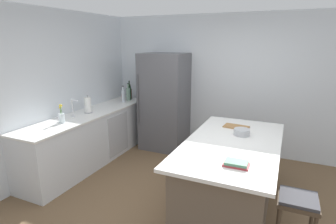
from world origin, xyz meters
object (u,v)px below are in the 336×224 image
at_px(paper_towel_roll, 88,105).
at_px(kitchen_island, 230,175).
at_px(wine_bottle, 129,92).
at_px(gin_bottle, 128,94).
at_px(sink_faucet, 73,108).
at_px(cutting_board, 236,127).
at_px(flower_vase, 62,117).
at_px(soda_bottle, 123,96).
at_px(refrigerator, 165,102).
at_px(hot_sauce_bottle, 123,97).
at_px(bar_stool, 297,209).
at_px(cookbook_stack, 236,164).
at_px(syrup_bottle, 130,93).
at_px(mixing_bowl, 242,132).

bearing_deg(paper_towel_roll, kitchen_island, -8.44).
height_order(wine_bottle, gin_bottle, wine_bottle).
distance_m(sink_faucet, cutting_board, 2.58).
height_order(flower_vase, soda_bottle, soda_bottle).
relative_size(refrigerator, hot_sauce_bottle, 8.93).
distance_m(flower_vase, gin_bottle, 1.79).
relative_size(sink_faucet, soda_bottle, 0.90).
height_order(paper_towel_roll, cutting_board, paper_towel_roll).
bearing_deg(sink_faucet, cutting_board, 12.27).
bearing_deg(flower_vase, refrigerator, 64.56).
height_order(bar_stool, cookbook_stack, cookbook_stack).
bearing_deg(syrup_bottle, cookbook_stack, -41.12).
bearing_deg(gin_bottle, kitchen_island, -31.70).
bearing_deg(soda_bottle, kitchen_island, -28.41).
height_order(soda_bottle, cutting_board, soda_bottle).
bearing_deg(bar_stool, soda_bottle, 148.86).
bearing_deg(soda_bottle, hot_sauce_bottle, 128.91).
distance_m(mixing_bowl, cutting_board, 0.34).
height_order(wine_bottle, soda_bottle, wine_bottle).
xyz_separation_m(kitchen_island, flower_vase, (-2.51, -0.26, 0.54)).
distance_m(refrigerator, syrup_bottle, 0.91).
xyz_separation_m(sink_faucet, syrup_bottle, (0.05, 1.64, -0.04)).
relative_size(kitchen_island, gin_bottle, 5.75).
bearing_deg(mixing_bowl, hot_sauce_bottle, 156.53).
height_order(refrigerator, hot_sauce_bottle, refrigerator).
xyz_separation_m(bar_stool, hot_sauce_bottle, (-3.29, 2.04, 0.43)).
bearing_deg(kitchen_island, cookbook_stack, -75.83).
bearing_deg(mixing_bowl, cookbook_stack, -83.64).
xyz_separation_m(syrup_bottle, soda_bottle, (0.07, -0.38, 0.02)).
xyz_separation_m(sink_faucet, gin_bottle, (0.12, 1.46, -0.02)).
distance_m(bar_stool, flower_vase, 3.31).
bearing_deg(sink_faucet, mixing_bowl, 5.11).
relative_size(bar_stool, syrup_bottle, 2.28).
xyz_separation_m(hot_sauce_bottle, mixing_bowl, (2.60, -1.13, -0.04)).
bearing_deg(flower_vase, mixing_bowl, 12.37).
bearing_deg(syrup_bottle, soda_bottle, -78.99).
relative_size(syrup_bottle, mixing_bowl, 1.46).
height_order(bar_stool, soda_bottle, soda_bottle).
relative_size(sink_faucet, cookbook_stack, 1.20).
bearing_deg(kitchen_island, refrigerator, 136.68).
height_order(refrigerator, paper_towel_roll, refrigerator).
bearing_deg(refrigerator, gin_bottle, -177.88).
bearing_deg(wine_bottle, cutting_board, -22.66).
height_order(cookbook_stack, mixing_bowl, mixing_bowl).
xyz_separation_m(soda_bottle, mixing_bowl, (2.52, -1.03, -0.10)).
distance_m(bar_stool, syrup_bottle, 4.05).
bearing_deg(cookbook_stack, flower_vase, 171.84).
bearing_deg(mixing_bowl, sink_faucet, -174.89).
bearing_deg(sink_faucet, soda_bottle, 84.65).
height_order(refrigerator, flower_vase, refrigerator).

